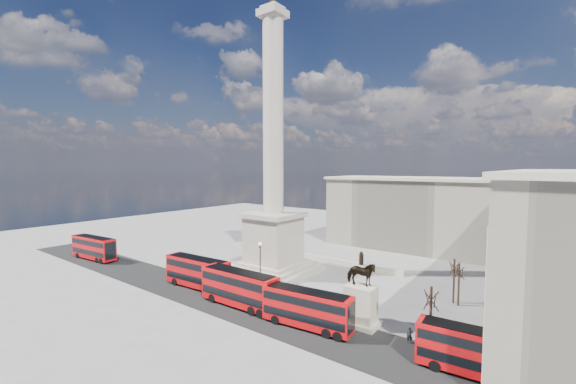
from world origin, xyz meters
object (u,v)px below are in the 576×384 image
Objects in this scene: red_bus_c at (307,308)px; victorian_lamp at (260,261)px; red_bus_a at (198,272)px; pedestrian_walking at (410,335)px; pedestrian_crossing at (326,299)px; red_bus_b at (240,288)px; pedestrian_standing at (325,308)px; nelsons_column at (273,201)px; red_bus_d at (481,354)px; equestrian_statue at (361,299)px; red_bus_e at (94,248)px.

victorian_lamp is (-13.70, 7.18, 1.92)m from red_bus_c.
pedestrian_walking is at bearing 0.76° from red_bus_a.
red_bus_c is 7.41m from pedestrian_crossing.
victorian_lamp is (-2.74, 7.37, 1.71)m from red_bus_b.
pedestrian_standing is 0.97× the size of pedestrian_crossing.
nelsons_column is 27.97× the size of pedestrian_crossing.
pedestrian_crossing is (-19.66, 6.02, -1.39)m from red_bus_d.
red_bus_c is at bearing -6.53° from red_bus_a.
red_bus_a is 1.64× the size of victorian_lamp.
nelsons_column is at bearing 50.16° from pedestrian_crossing.
equestrian_statue is (26.14, 3.25, 0.65)m from red_bus_a.
red_bus_c reaches higher than pedestrian_standing.
red_bus_d is at bearing 172.51° from pedestrian_standing.
equestrian_statue reaches higher than pedestrian_standing.
red_bus_c is 6.57× the size of pedestrian_standing.
red_bus_b is at bearing 114.96° from pedestrian_crossing.
red_bus_b is 11.90m from pedestrian_crossing.
victorian_lamp is at bearing 171.54° from equestrian_statue.
red_bus_b is at bearing -69.58° from victorian_lamp.
nelsons_column is 5.54× the size of equestrian_statue.
pedestrian_crossing is at bearing 157.65° from equestrian_statue.
nelsons_column reaches higher than red_bus_d.
pedestrian_standing is at bearing 22.24° from red_bus_b.
red_bus_a is 6.95× the size of pedestrian_standing.
equestrian_statue is at bearing 147.94° from pedestrian_walking.
red_bus_e is 51.14m from pedestrian_crossing.
pedestrian_standing is (-0.17, 4.43, -1.50)m from red_bus_c.
red_bus_a is 1.06× the size of red_bus_c.
red_bus_a is 39.43m from red_bus_d.
nelsons_column is 4.20× the size of red_bus_e.
red_bus_b is 8.05m from victorian_lamp.
pedestrian_crossing is at bearing 97.84° from red_bus_c.
red_bus_c is 6.25× the size of pedestrian_walking.
red_bus_d reaches higher than pedestrian_walking.
victorian_lamp is at bearing 148.08° from pedestrian_walking.
red_bus_b reaches higher than pedestrian_standing.
red_bus_e is at bearing 179.64° from red_bus_b.
red_bus_b is 1.02× the size of red_bus_e.
nelsons_column is at bearing 115.21° from victorian_lamp.
red_bus_a is 20.69m from pedestrian_crossing.
red_bus_c is at bearing 95.29° from pedestrian_standing.
red_bus_a is at bearing 171.62° from red_bus_b.
red_bus_b is 6.80× the size of pedestrian_crossing.
red_bus_d is at bearing -4.02° from red_bus_e.
red_bus_d is at bearing -2.16° from red_bus_c.
equestrian_statue is 4.98× the size of pedestrian_walking.
red_bus_e is at bearing -155.90° from nelsons_column.
red_bus_a is 21.58m from pedestrian_standing.
victorian_lamp reaches higher than red_bus_e.
equestrian_statue is 5.39m from pedestrian_standing.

